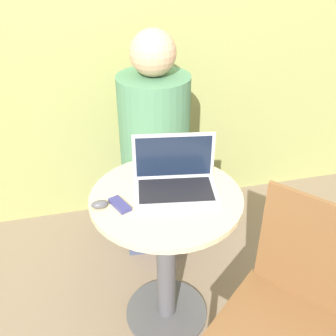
% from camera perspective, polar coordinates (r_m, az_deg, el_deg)
% --- Properties ---
extents(ground_plane, '(12.00, 12.00, 0.00)m').
position_cam_1_polar(ground_plane, '(2.14, -0.22, -20.25)').
color(ground_plane, '#7F6B56').
extents(back_wall, '(7.00, 0.05, 2.60)m').
position_cam_1_polar(back_wall, '(2.31, -6.40, 22.04)').
color(back_wall, '#939956').
rests_on(back_wall, ground_plane).
extents(round_table, '(0.64, 0.64, 0.74)m').
position_cam_1_polar(round_table, '(1.78, -0.25, -10.41)').
color(round_table, '#4C4C51').
rests_on(round_table, ground_plane).
extents(laptop, '(0.37, 0.27, 0.23)m').
position_cam_1_polar(laptop, '(1.63, 1.03, -1.73)').
color(laptop, '#B7B7BC').
rests_on(laptop, round_table).
extents(cell_phone, '(0.08, 0.12, 0.02)m').
position_cam_1_polar(cell_phone, '(1.57, -7.02, -5.30)').
color(cell_phone, navy).
rests_on(cell_phone, round_table).
extents(computer_mouse, '(0.07, 0.04, 0.03)m').
position_cam_1_polar(computer_mouse, '(1.57, -9.90, -5.23)').
color(computer_mouse, '#4C4C51').
rests_on(computer_mouse, round_table).
extents(chair_empty, '(0.56, 0.56, 0.92)m').
position_cam_1_polar(chair_empty, '(1.60, 16.73, -19.42)').
color(chair_empty, brown).
rests_on(chair_empty, ground_plane).
extents(person_seated, '(0.40, 0.60, 1.28)m').
position_cam_1_polar(person_seated, '(2.26, -2.06, 1.09)').
color(person_seated, '#3D4766').
rests_on(person_seated, ground_plane).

